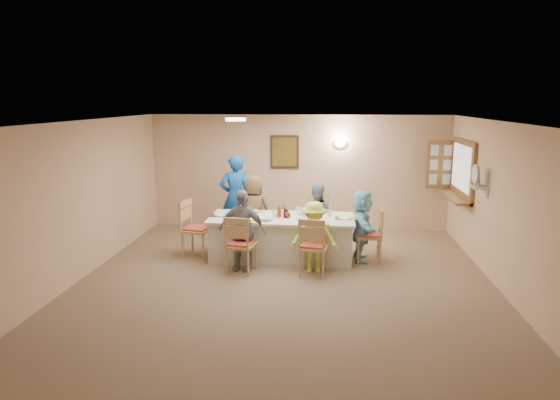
# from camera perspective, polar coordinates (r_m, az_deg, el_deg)

# --- Properties ---
(ground) EXTENTS (7.00, 7.00, 0.00)m
(ground) POSITION_cam_1_polar(r_m,az_deg,el_deg) (7.87, 0.48, -9.57)
(ground) COLOR #7D614C
(room_walls) EXTENTS (7.00, 7.00, 7.00)m
(room_walls) POSITION_cam_1_polar(r_m,az_deg,el_deg) (7.46, 0.50, 1.35)
(room_walls) COLOR #DBB188
(room_walls) RESTS_ON ground
(wall_picture) EXTENTS (0.62, 0.05, 0.72)m
(wall_picture) POSITION_cam_1_polar(r_m,az_deg,el_deg) (10.88, 0.52, 5.52)
(wall_picture) COLOR #402516
(wall_picture) RESTS_ON room_walls
(wall_sconce) EXTENTS (0.26, 0.09, 0.18)m
(wall_sconce) POSITION_cam_1_polar(r_m,az_deg,el_deg) (10.80, 6.91, 6.46)
(wall_sconce) COLOR white
(wall_sconce) RESTS_ON room_walls
(ceiling_light) EXTENTS (0.36, 0.36, 0.05)m
(ceiling_light) POSITION_cam_1_polar(r_m,az_deg,el_deg) (8.98, -5.09, 9.14)
(ceiling_light) COLOR white
(ceiling_light) RESTS_ON room_walls
(serving_hatch) EXTENTS (0.06, 1.50, 1.15)m
(serving_hatch) POSITION_cam_1_polar(r_m,az_deg,el_deg) (10.14, 20.17, 3.24)
(serving_hatch) COLOR brown
(serving_hatch) RESTS_ON room_walls
(hatch_sill) EXTENTS (0.30, 1.50, 0.05)m
(hatch_sill) POSITION_cam_1_polar(r_m,az_deg,el_deg) (10.19, 19.31, 0.34)
(hatch_sill) COLOR brown
(hatch_sill) RESTS_ON room_walls
(shutter_door) EXTENTS (0.55, 0.04, 1.00)m
(shutter_door) POSITION_cam_1_polar(r_m,az_deg,el_deg) (10.81, 17.84, 3.86)
(shutter_door) COLOR brown
(shutter_door) RESTS_ON room_walls
(fan_shelf) EXTENTS (0.22, 0.36, 0.03)m
(fan_shelf) POSITION_cam_1_polar(r_m,az_deg,el_deg) (8.85, 21.77, 1.36)
(fan_shelf) COLOR white
(fan_shelf) RESTS_ON room_walls
(desk_fan) EXTENTS (0.30, 0.30, 0.28)m
(desk_fan) POSITION_cam_1_polar(r_m,az_deg,el_deg) (8.82, 21.66, 2.33)
(desk_fan) COLOR #A5A5A8
(desk_fan) RESTS_ON fan_shelf
(dining_table) EXTENTS (2.57, 1.09, 0.76)m
(dining_table) POSITION_cam_1_polar(r_m,az_deg,el_deg) (8.99, 0.18, -4.32)
(dining_table) COLOR silver
(dining_table) RESTS_ON ground
(chair_back_left) EXTENTS (0.48, 0.48, 0.94)m
(chair_back_left) POSITION_cam_1_polar(r_m,az_deg,el_deg) (9.81, -2.88, -2.44)
(chair_back_left) COLOR tan
(chair_back_left) RESTS_ON ground
(chair_back_right) EXTENTS (0.54, 0.54, 1.02)m
(chair_back_right) POSITION_cam_1_polar(r_m,az_deg,el_deg) (9.70, 4.16, -2.38)
(chair_back_right) COLOR tan
(chair_back_right) RESTS_ON ground
(chair_front_left) EXTENTS (0.54, 0.54, 0.98)m
(chair_front_left) POSITION_cam_1_polar(r_m,az_deg,el_deg) (8.28, -4.49, -4.97)
(chair_front_left) COLOR tan
(chair_front_left) RESTS_ON ground
(chair_front_right) EXTENTS (0.54, 0.54, 0.98)m
(chair_front_right) POSITION_cam_1_polar(r_m,az_deg,el_deg) (8.16, 3.87, -5.20)
(chair_front_right) COLOR tan
(chair_front_right) RESTS_ON ground
(chair_left_end) EXTENTS (0.58, 0.58, 1.03)m
(chair_left_end) POSITION_cam_1_polar(r_m,az_deg,el_deg) (9.23, -9.46, -3.20)
(chair_left_end) COLOR tan
(chair_left_end) RESTS_ON ground
(chair_right_end) EXTENTS (0.46, 0.46, 0.96)m
(chair_right_end) POSITION_cam_1_polar(r_m,az_deg,el_deg) (8.96, 10.12, -3.90)
(chair_right_end) COLOR tan
(chair_right_end) RESTS_ON ground
(diner_back_left) EXTENTS (0.83, 0.67, 1.41)m
(diner_back_left) POSITION_cam_1_polar(r_m,az_deg,el_deg) (9.64, -2.99, -1.27)
(diner_back_left) COLOR brown
(diner_back_left) RESTS_ON ground
(diner_back_right) EXTENTS (0.70, 0.59, 1.26)m
(diner_back_right) POSITION_cam_1_polar(r_m,az_deg,el_deg) (9.56, 4.15, -1.86)
(diner_back_right) COLOR gray
(diner_back_right) RESTS_ON ground
(diner_front_left) EXTENTS (0.90, 0.56, 1.37)m
(diner_front_left) POSITION_cam_1_polar(r_m,az_deg,el_deg) (8.34, -4.37, -3.44)
(diner_front_left) COLOR gray
(diner_front_left) RESTS_ON ground
(diner_front_right) EXTENTS (0.83, 0.55, 1.19)m
(diner_front_right) POSITION_cam_1_polar(r_m,az_deg,el_deg) (8.25, 3.91, -4.24)
(diner_front_right) COLOR #E0FA51
(diner_front_right) RESTS_ON ground
(diner_right_end) EXTENTS (1.19, 0.40, 1.27)m
(diner_right_end) POSITION_cam_1_polar(r_m,az_deg,el_deg) (8.91, 9.32, -2.91)
(diner_right_end) COLOR #93DAF1
(diner_right_end) RESTS_ON ground
(caregiver) EXTENTS (0.93, 0.86, 1.74)m
(caregiver) POSITION_cam_1_polar(r_m,az_deg,el_deg) (10.13, -5.13, 0.29)
(caregiver) COLOR #1355AC
(caregiver) RESTS_ON ground
(placemat_fl) EXTENTS (0.34, 0.25, 0.01)m
(placemat_fl) POSITION_cam_1_polar(r_m,az_deg,el_deg) (8.57, -4.08, -2.50)
(placemat_fl) COLOR #472B19
(placemat_fl) RESTS_ON dining_table
(plate_fl) EXTENTS (0.24, 0.24, 0.01)m
(plate_fl) POSITION_cam_1_polar(r_m,az_deg,el_deg) (8.57, -4.08, -2.43)
(plate_fl) COLOR white
(plate_fl) RESTS_ON dining_table
(napkin_fl) EXTENTS (0.13, 0.13, 0.01)m
(napkin_fl) POSITION_cam_1_polar(r_m,az_deg,el_deg) (8.49, -2.94, -2.56)
(napkin_fl) COLOR yellow
(napkin_fl) RESTS_ON dining_table
(placemat_fr) EXTENTS (0.35, 0.26, 0.01)m
(placemat_fr) POSITION_cam_1_polar(r_m,az_deg,el_deg) (8.46, 3.97, -2.69)
(placemat_fr) COLOR #472B19
(placemat_fr) RESTS_ON dining_table
(plate_fr) EXTENTS (0.23, 0.23, 0.01)m
(plate_fr) POSITION_cam_1_polar(r_m,az_deg,el_deg) (8.45, 3.97, -2.62)
(plate_fr) COLOR white
(plate_fr) RESTS_ON dining_table
(napkin_fr) EXTENTS (0.14, 0.14, 0.01)m
(napkin_fr) POSITION_cam_1_polar(r_m,az_deg,el_deg) (8.40, 5.19, -2.75)
(napkin_fr) COLOR yellow
(napkin_fr) RESTS_ON dining_table
(placemat_bl) EXTENTS (0.34, 0.25, 0.01)m
(placemat_bl) POSITION_cam_1_polar(r_m,az_deg,el_deg) (9.38, -3.23, -1.27)
(placemat_bl) COLOR #472B19
(placemat_bl) RESTS_ON dining_table
(plate_bl) EXTENTS (0.25, 0.25, 0.02)m
(plate_bl) POSITION_cam_1_polar(r_m,az_deg,el_deg) (9.37, -3.23, -1.21)
(plate_bl) COLOR white
(plate_bl) RESTS_ON dining_table
(napkin_bl) EXTENTS (0.13, 0.13, 0.01)m
(napkin_bl) POSITION_cam_1_polar(r_m,az_deg,el_deg) (9.30, -2.18, -1.32)
(napkin_bl) COLOR yellow
(napkin_bl) RESTS_ON dining_table
(placemat_br) EXTENTS (0.32, 0.24, 0.01)m
(placemat_br) POSITION_cam_1_polar(r_m,az_deg,el_deg) (9.27, 4.12, -1.42)
(placemat_br) COLOR #472B19
(placemat_br) RESTS_ON dining_table
(plate_br) EXTENTS (0.24, 0.24, 0.02)m
(plate_br) POSITION_cam_1_polar(r_m,az_deg,el_deg) (9.27, 4.12, -1.36)
(plate_br) COLOR white
(plate_br) RESTS_ON dining_table
(napkin_br) EXTENTS (0.13, 0.13, 0.01)m
(napkin_br) POSITION_cam_1_polar(r_m,az_deg,el_deg) (9.22, 5.23, -1.47)
(napkin_br) COLOR yellow
(napkin_br) RESTS_ON dining_table
(placemat_le) EXTENTS (0.37, 0.27, 0.01)m
(placemat_le) POSITION_cam_1_polar(r_m,az_deg,el_deg) (9.06, -6.76, -1.78)
(placemat_le) COLOR #472B19
(placemat_le) RESTS_ON dining_table
(plate_le) EXTENTS (0.24, 0.24, 0.01)m
(plate_le) POSITION_cam_1_polar(r_m,az_deg,el_deg) (9.06, -6.76, -1.72)
(plate_le) COLOR white
(plate_le) RESTS_ON dining_table
(napkin_le) EXTENTS (0.13, 0.13, 0.01)m
(napkin_le) POSITION_cam_1_polar(r_m,az_deg,el_deg) (8.98, -5.71, -1.83)
(napkin_le) COLOR yellow
(napkin_le) RESTS_ON dining_table
(placemat_re) EXTENTS (0.34, 0.25, 0.01)m
(placemat_re) POSITION_cam_1_polar(r_m,az_deg,el_deg) (8.87, 7.41, -2.09)
(placemat_re) COLOR #472B19
(placemat_re) RESTS_ON dining_table
(plate_re) EXTENTS (0.25, 0.25, 0.02)m
(plate_re) POSITION_cam_1_polar(r_m,az_deg,el_deg) (8.86, 7.41, -2.03)
(plate_re) COLOR white
(plate_re) RESTS_ON dining_table
(napkin_re) EXTENTS (0.15, 0.15, 0.01)m
(napkin_re) POSITION_cam_1_polar(r_m,az_deg,el_deg) (8.83, 8.59, -2.14)
(napkin_re) COLOR yellow
(napkin_re) RESTS_ON dining_table
(teacup_a) EXTENTS (0.19, 0.19, 0.09)m
(teacup_a) POSITION_cam_1_polar(r_m,az_deg,el_deg) (8.68, -5.17, -2.06)
(teacup_a) COLOR white
(teacup_a) RESTS_ON dining_table
(teacup_b) EXTENTS (0.15, 0.15, 0.08)m
(teacup_b) POSITION_cam_1_polar(r_m,az_deg,el_deg) (9.37, 2.87, -1.04)
(teacup_b) COLOR white
(teacup_b) RESTS_ON dining_table
(bowl_a) EXTENTS (0.34, 0.34, 0.06)m
(bowl_a) POSITION_cam_1_polar(r_m,az_deg,el_deg) (8.65, -1.66, -2.17)
(bowl_a) COLOR white
(bowl_a) RESTS_ON dining_table
(bowl_b) EXTENTS (0.21, 0.21, 0.06)m
(bowl_b) POSITION_cam_1_polar(r_m,az_deg,el_deg) (9.13, 2.43, -1.43)
(bowl_b) COLOR white
(bowl_b) RESTS_ON dining_table
(condiment_ketchup) EXTENTS (0.15, 0.15, 0.22)m
(condiment_ketchup) POSITION_cam_1_polar(r_m,az_deg,el_deg) (8.87, -0.08, -1.27)
(condiment_ketchup) COLOR #AA340E
(condiment_ketchup) RESTS_ON dining_table
(condiment_brown) EXTENTS (0.16, 0.16, 0.21)m
(condiment_brown) POSITION_cam_1_polar(r_m,az_deg,el_deg) (8.91, 0.41, -1.26)
(condiment_brown) COLOR #491E13
(condiment_brown) RESTS_ON dining_table
(condiment_malt) EXTENTS (0.20, 0.20, 0.15)m
(condiment_malt) POSITION_cam_1_polar(r_m,az_deg,el_deg) (8.83, 0.86, -1.58)
(condiment_malt) COLOR #491E13
(condiment_malt) RESTS_ON dining_table
(drinking_glass) EXTENTS (0.07, 0.07, 0.11)m
(drinking_glass) POSITION_cam_1_polar(r_m,az_deg,el_deg) (8.95, -0.74, -1.52)
(drinking_glass) COLOR silver
(drinking_glass) RESTS_ON dining_table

